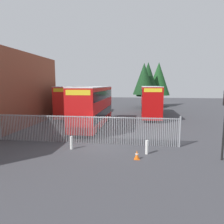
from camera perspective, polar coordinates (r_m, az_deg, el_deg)
ground_plane at (r=23.49m, az=1.35°, el=-3.51°), size 100.00×100.00×0.00m
palisade_fence at (r=15.88m, az=-8.09°, el=-4.78°), size 14.86×0.14×2.35m
double_decker_bus_near_gate at (r=21.90m, az=-5.44°, el=2.04°), size 2.54×10.81×4.42m
double_decker_bus_behind_fence_left at (r=29.75m, az=-10.32°, el=3.48°), size 2.54×10.81×4.42m
double_decker_bus_behind_fence_right at (r=29.35m, az=11.00°, el=3.41°), size 2.54×10.81×4.42m
bollard_near_left at (r=14.74m, az=-11.66°, el=-8.69°), size 0.20×0.20×0.95m
bollard_center_front at (r=13.66m, az=10.02°, el=-9.99°), size 0.20×0.20×0.95m
traffic_cone_by_gate at (r=12.72m, az=7.20°, el=-12.17°), size 0.34×0.34×0.59m
tree_tall_back at (r=41.02m, az=10.36°, el=9.25°), size 4.76×4.76×9.12m
tree_short_side at (r=38.56m, az=9.23°, el=9.42°), size 4.15×4.15×8.72m
tree_mid_row at (r=44.14m, az=13.31°, el=9.31°), size 4.89×4.89×9.41m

